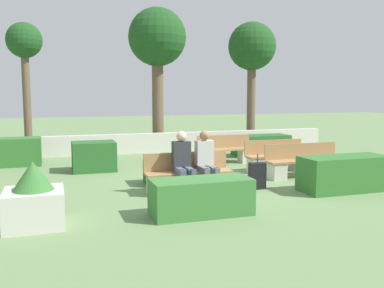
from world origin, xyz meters
TOP-DOWN VIEW (x-y plane):
  - ground_plane at (0.00, 0.00)m, footprint 60.00×60.00m
  - perimeter_wall at (0.00, 5.62)m, footprint 13.79×0.30m
  - bench_front at (-0.71, -0.77)m, footprint 1.92×0.48m
  - bench_left_side at (2.65, -0.11)m, footprint 2.10×0.48m
  - bench_right_side at (2.37, 0.85)m, footprint 1.77×0.48m
  - bench_back at (1.56, 2.54)m, footprint 1.74×0.49m
  - person_seated_man at (-0.35, -0.91)m, footprint 0.38×0.63m
  - person_seated_woman at (-0.88, -0.91)m, footprint 0.38×0.63m
  - hedge_block_near_left at (-2.44, 2.48)m, footprint 1.17×0.88m
  - hedge_block_near_right at (2.62, -1.73)m, footprint 1.99×0.81m
  - hedge_block_mid_left at (-1.03, -2.51)m, footprint 1.79×0.76m
  - hedge_block_mid_right at (-0.85, 0.23)m, footprint 1.18×0.77m
  - hedge_block_far_left at (3.35, 3.67)m, footprint 1.92×0.85m
  - hedge_block_far_right at (-4.63, 4.08)m, footprint 1.56×0.80m
  - planter_corner_left at (-3.84, -2.30)m, footprint 0.94×0.94m
  - suitcase at (0.87, -0.95)m, footprint 0.36×0.20m
  - tree_leftmost at (-4.34, 6.85)m, footprint 1.24×1.24m
  - tree_center_left at (0.37, 6.48)m, footprint 2.18×2.18m
  - tree_center_right at (4.35, 6.55)m, footprint 1.95×1.95m

SIDE VIEW (x-z plane):
  - ground_plane at x=0.00m, z-range 0.00..0.00m
  - hedge_block_mid_right at x=-0.85m, z-range 0.00..0.55m
  - suitcase at x=0.87m, z-range -0.10..0.70m
  - hedge_block_mid_left at x=-1.03m, z-range 0.00..0.65m
  - bench_back at x=1.56m, z-range -0.10..0.76m
  - bench_right_side at x=2.37m, z-range -0.10..0.76m
  - bench_front at x=-0.71m, z-range -0.09..0.77m
  - bench_left_side at x=2.65m, z-range -0.09..0.77m
  - perimeter_wall at x=0.00m, z-range 0.00..0.70m
  - hedge_block_far_left at x=3.35m, z-range 0.00..0.71m
  - hedge_block_near_right at x=2.62m, z-range 0.00..0.78m
  - hedge_block_near_left at x=-2.44m, z-range 0.00..0.82m
  - hedge_block_far_right at x=-4.63m, z-range 0.00..0.83m
  - planter_corner_left at x=-3.84m, z-range -0.09..0.99m
  - person_seated_man at x=-0.35m, z-range 0.08..1.43m
  - person_seated_woman at x=-0.88m, z-range 0.08..1.43m
  - tree_leftmost at x=-4.34m, z-range 1.42..6.04m
  - tree_center_right at x=4.35m, z-range 1.41..6.44m
  - tree_center_left at x=0.37m, z-range 1.43..6.78m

